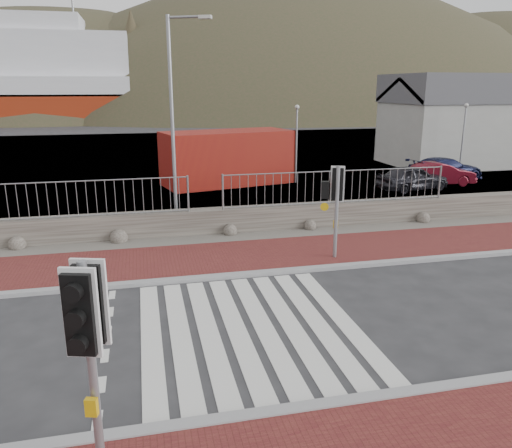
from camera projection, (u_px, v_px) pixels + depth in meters
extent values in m
plane|color=#28282B|center=(250.00, 328.00, 10.81)|extent=(220.00, 220.00, 0.00)
cube|color=maroon|center=(218.00, 259.00, 15.03)|extent=(40.00, 3.00, 0.08)
cube|color=gray|center=(290.00, 411.00, 7.98)|extent=(40.00, 0.25, 0.12)
cube|color=gray|center=(227.00, 276.00, 13.61)|extent=(40.00, 0.25, 0.12)
cube|color=silver|center=(151.00, 338.00, 10.36)|extent=(0.42, 5.60, 0.01)
cube|color=silver|center=(180.00, 335.00, 10.48)|extent=(0.42, 5.60, 0.01)
cube|color=silver|center=(209.00, 332.00, 10.61)|extent=(0.42, 5.60, 0.01)
cube|color=silver|center=(236.00, 329.00, 10.74)|extent=(0.42, 5.60, 0.01)
cube|color=silver|center=(263.00, 326.00, 10.87)|extent=(0.42, 5.60, 0.01)
cube|color=silver|center=(290.00, 323.00, 11.00)|extent=(0.42, 5.60, 0.01)
cube|color=silver|center=(316.00, 321.00, 11.13)|extent=(0.42, 5.60, 0.01)
cube|color=silver|center=(341.00, 318.00, 11.26)|extent=(0.42, 5.60, 0.01)
cube|color=#59544C|center=(209.00, 240.00, 16.91)|extent=(40.00, 1.50, 0.06)
cube|color=#49433C|center=(206.00, 222.00, 17.55)|extent=(40.00, 0.60, 0.90)
cylinder|color=gray|center=(56.00, 182.00, 15.92)|extent=(8.40, 0.04, 0.04)
cylinder|color=gray|center=(188.00, 194.00, 16.99)|extent=(0.07, 0.07, 1.20)
cylinder|color=gray|center=(337.00, 171.00, 18.00)|extent=(8.40, 0.04, 0.04)
cylinder|color=gray|center=(223.00, 193.00, 17.25)|extent=(0.07, 0.07, 1.20)
cylinder|color=gray|center=(440.00, 182.00, 19.07)|extent=(0.07, 0.07, 1.20)
cube|color=#4C4C4F|center=(170.00, 157.00, 37.01)|extent=(120.00, 40.00, 0.50)
cube|color=#3F4C54|center=(154.00, 123.00, 69.87)|extent=(220.00, 50.00, 0.05)
cube|color=silver|center=(16.00, 56.00, 68.27)|extent=(30.00, 12.00, 6.00)
cube|color=silver|center=(12.00, 25.00, 67.20)|extent=(18.00, 10.00, 2.50)
cube|color=#9E9E99|center=(479.00, 133.00, 33.29)|extent=(12.00, 6.00, 4.00)
cube|color=#4C4C51|center=(484.00, 88.00, 32.51)|extent=(12.20, 6.20, 1.80)
ellipsoid|color=#333821|center=(76.00, 221.00, 95.45)|extent=(106.40, 68.40, 76.00)
ellipsoid|color=#333821|center=(300.00, 236.00, 106.79)|extent=(140.00, 90.00, 100.00)
ellipsoid|color=#333821|center=(487.00, 199.00, 114.92)|extent=(112.00, 72.00, 80.00)
cylinder|color=gray|center=(93.00, 375.00, 6.33)|extent=(0.12, 0.12, 3.06)
cube|color=#CA990B|center=(95.00, 401.00, 6.43)|extent=(0.17, 0.13, 0.24)
cube|color=black|center=(86.00, 307.00, 6.08)|extent=(0.49, 0.38, 1.15)
sphere|color=#0CE53F|center=(89.00, 332.00, 6.16)|extent=(0.16, 0.16, 0.16)
cylinder|color=gray|center=(336.00, 214.00, 14.72)|extent=(0.11, 0.11, 2.85)
cube|color=#CA990B|center=(336.00, 225.00, 14.81)|extent=(0.16, 0.12, 0.22)
cube|color=black|center=(338.00, 185.00, 14.49)|extent=(0.46, 0.36, 1.07)
sphere|color=#0CE53F|center=(337.00, 195.00, 14.57)|extent=(0.15, 0.15, 0.15)
cube|color=black|center=(325.00, 190.00, 14.56)|extent=(0.26, 0.23, 0.51)
cylinder|color=gray|center=(173.00, 128.00, 17.23)|extent=(0.13, 0.13, 7.31)
cylinder|color=gray|center=(186.00, 17.00, 16.15)|extent=(1.20, 0.61, 0.08)
cube|color=beige|center=(205.00, 17.00, 16.03)|extent=(0.46, 0.35, 0.11)
cube|color=maroon|center=(227.00, 158.00, 26.44)|extent=(7.15, 4.27, 2.79)
imported|color=black|center=(412.00, 178.00, 24.95)|extent=(3.86, 2.04, 1.25)
imported|color=#520B17|center=(439.00, 174.00, 26.18)|extent=(3.72, 1.45, 1.21)
imported|color=#13173C|center=(445.00, 169.00, 27.59)|extent=(4.52, 2.28, 1.26)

